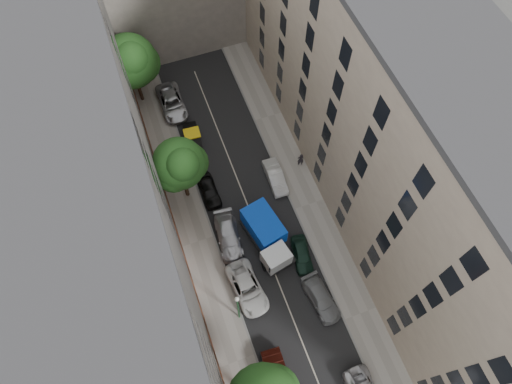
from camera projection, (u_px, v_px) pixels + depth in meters
name	position (u px, v px, depth m)	size (l,w,h in m)	color
ground	(255.00, 223.00, 42.63)	(120.00, 120.00, 0.00)	#4C4C49
road_surface	(255.00, 223.00, 42.62)	(8.00, 44.00, 0.02)	black
sidewalk_left	(198.00, 242.00, 41.69)	(3.00, 44.00, 0.15)	gray
sidewalk_right	(309.00, 204.00, 43.44)	(3.00, 44.00, 0.15)	gray
building_left	(108.00, 215.00, 32.02)	(8.00, 44.00, 20.00)	#524F4C
building_right	(387.00, 127.00, 35.53)	(8.00, 44.00, 20.00)	tan
tarp_truck	(267.00, 235.00, 40.39)	(3.54, 6.48, 2.81)	black
car_left_1	(278.00, 378.00, 35.67)	(1.58, 4.52, 1.49)	#4B160F
car_left_2	(247.00, 288.00, 39.02)	(2.38, 5.17, 1.44)	silver
car_left_3	(228.00, 236.00, 41.23)	(2.04, 5.02, 1.46)	#AFAFB4
car_left_4	(209.00, 190.00, 43.47)	(1.59, 3.95, 1.34)	black
car_left_5	(193.00, 139.00, 46.18)	(1.43, 4.11, 1.36)	black
car_left_6	(172.00, 103.00, 48.26)	(2.50, 5.43, 1.51)	#B2B2B7
car_right_1	(321.00, 299.00, 38.67)	(1.83, 4.49, 1.30)	slate
car_right_2	(302.00, 255.00, 40.51)	(1.51, 3.77, 1.28)	#142D23
car_right_3	(275.00, 177.00, 44.15)	(1.44, 4.12, 1.36)	silver
tree_mid	(181.00, 165.00, 38.95)	(4.94, 4.60, 8.19)	#382619
tree_far	(131.00, 63.00, 44.36)	(5.62, 5.40, 8.43)	#382619
lamp_post	(238.00, 306.00, 35.14)	(0.36, 0.36, 6.03)	#195A28
pedestrian	(301.00, 159.00, 44.67)	(0.64, 0.42, 1.75)	black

